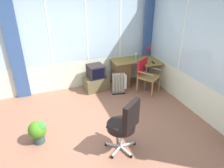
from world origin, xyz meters
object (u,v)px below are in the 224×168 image
Objects in this scene: office_chair at (125,123)px; potted_plant at (38,131)px; wooden_armchair at (145,71)px; desk_lamp at (148,51)px; space_heater at (120,83)px; desk at (123,72)px; spray_bottle at (136,56)px; tv_remote at (153,62)px; tv_on_stand at (96,79)px.

office_chair reaches higher than potted_plant.
office_chair is at bearing -126.93° from wooden_armchair.
space_heater is (-1.04, -0.40, -0.68)m from desk_lamp.
office_chair is at bearing -112.44° from desk.
wooden_armchair is 1.62× the size of space_heater.
spray_bottle reaches higher than space_heater.
spray_bottle reaches higher than tv_remote.
spray_bottle is 3.34m from potted_plant.
office_chair is at bearing -28.11° from potted_plant.
desk_lamp is at bearing -0.61° from tv_on_stand.
desk is at bearing 58.21° from space_heater.
potted_plant is at bearing -134.29° from tv_on_stand.
space_heater is (-0.68, -0.44, -0.55)m from spray_bottle.
potted_plant is (-2.83, -1.68, -0.58)m from spray_bottle.
spray_bottle is 0.29× the size of tv_on_stand.
space_heater is at bearing 69.90° from office_chair.
office_chair is 1.64m from potted_plant.
desk_lamp reaches higher than space_heater.
desk_lamp is at bearing 94.58° from tv_remote.
spray_bottle is 0.23× the size of wooden_armchair.
desk_lamp is 0.49× the size of tv_on_stand.
tv_remote reaches higher than potted_plant.
office_chair is (-1.01, -2.45, 0.20)m from desk.
spray_bottle is 0.21× the size of office_chair.
office_chair is at bearing -120.08° from spray_bottle.
office_chair is 1.41× the size of tv_on_stand.
wooden_armchair is at bearing -9.03° from space_heater.
spray_bottle is (0.40, -0.01, 0.44)m from desk.
wooden_armchair is at bearing -54.11° from desk.
tv_on_stand is (-1.52, 0.40, -0.43)m from tv_remote.
wooden_armchair is 0.90× the size of office_chair.
space_heater is 1.27× the size of potted_plant.
tv_remote is 0.69× the size of spray_bottle.
tv_remote is at bearing 1.24° from space_heater.
desk is 8.47× the size of tv_remote.
tv_on_stand reaches higher than space_heater.
tv_on_stand is at bearing 85.24° from office_chair.
potted_plant is (-2.43, -1.69, -0.13)m from desk.
office_chair is (-1.41, -2.43, -0.24)m from spray_bottle.
tv_remote is 0.14× the size of office_chair.
potted_plant is at bearing -152.77° from desk_lamp.
tv_remote is at bearing 22.95° from wooden_armchair.
desk_lamp is 0.44m from tv_remote.
wooden_armchair is 1.27× the size of tv_on_stand.
desk is 0.72m from wooden_armchair.
space_heater is (-0.69, 0.11, -0.30)m from wooden_armchair.
desk_lamp is 0.35× the size of office_chair.
tv_on_stand is 0.68m from space_heater.
desk_lamp is 1.31m from space_heater.
tv_on_stand is (-1.21, -0.02, -0.52)m from spray_bottle.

